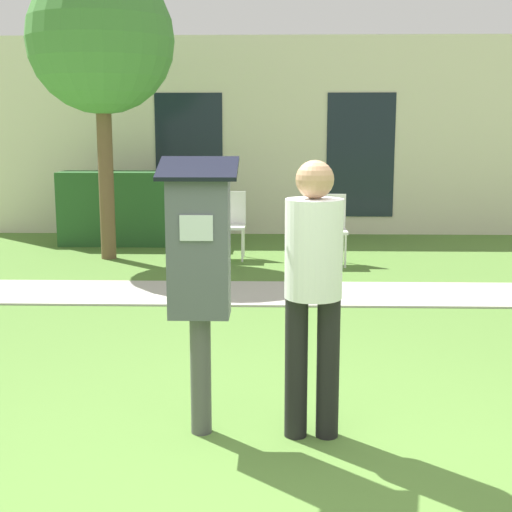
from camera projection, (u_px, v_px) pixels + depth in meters
ground_plane at (270, 473)px, 3.67m from camera, size 40.00×40.00×0.00m
sidewalk at (273, 293)px, 7.59m from camera, size 12.00×1.10×0.02m
building_facade at (275, 137)px, 11.70m from camera, size 10.00×0.26×3.20m
parking_meter at (199, 261)px, 3.98m from camera, size 0.44×0.31×1.59m
person_standing at (313, 278)px, 3.94m from camera, size 0.32×0.32×1.58m
outdoor_chair_left at (229, 219)px, 9.60m from camera, size 0.44×0.44×0.90m
outdoor_chair_middle at (329, 223)px, 9.20m from camera, size 0.44×0.44×0.90m
hedge_row at (128, 208)px, 10.74m from camera, size 2.01×0.60×1.10m
tree at (101, 41)px, 9.16m from camera, size 1.90×1.90×3.82m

